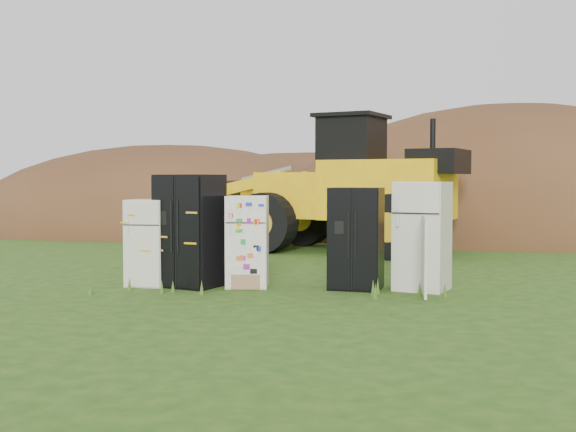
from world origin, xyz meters
name	(u,v)px	position (x,y,z in m)	size (l,w,h in m)	color
ground	(282,287)	(0.00, 0.00, 0.00)	(120.00, 120.00, 0.00)	#204612
fridge_leftmost	(148,243)	(-2.41, -0.03, 0.77)	(0.68, 0.66, 1.55)	silver
fridge_black_side	(190,231)	(-1.64, -0.04, 1.00)	(1.04, 0.82, 1.99)	black
fridge_sticker	(247,242)	(-0.61, 0.00, 0.81)	(0.72, 0.67, 1.62)	white
fridge_black_right	(356,238)	(1.30, -0.01, 0.88)	(0.88, 0.74, 1.77)	black
fridge_open_door	(422,236)	(2.44, 0.00, 0.93)	(0.85, 0.78, 1.87)	silver
wheel_loader	(320,183)	(0.25, 6.62, 1.79)	(7.41, 3.00, 3.58)	yellow
dirt_mound_right	(511,235)	(6.39, 12.67, 0.00)	(16.45, 12.06, 8.89)	#482A17
dirt_mound_left	(169,229)	(-6.04, 14.29, 0.00)	(15.67, 11.75, 6.40)	#482A17
dirt_mound_back	(310,223)	(-0.97, 18.49, 0.00)	(18.91, 12.61, 6.09)	#482A17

